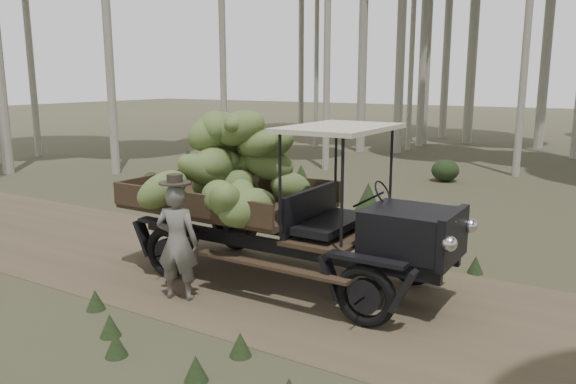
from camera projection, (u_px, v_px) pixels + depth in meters
name	position (u px, v px, depth m)	size (l,w,h in m)	color
ground	(332.00, 296.00, 8.42)	(120.00, 120.00, 0.00)	#473D2B
dirt_track	(332.00, 296.00, 8.42)	(70.00, 4.00, 0.01)	brown
banana_truck	(253.00, 178.00, 9.00)	(5.60, 2.73, 2.82)	black
farmer	(177.00, 241.00, 8.16)	(0.73, 0.60, 1.87)	#605E58
undergrowth	(419.00, 340.00, 5.90)	(22.80, 22.59, 1.37)	#233319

